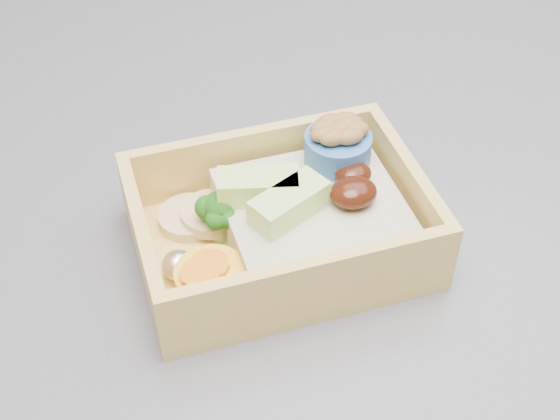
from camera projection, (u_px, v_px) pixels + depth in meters
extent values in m
cube|color=#38383E|center=(350.00, 167.00, 0.57)|extent=(1.24, 0.84, 0.04)
cube|color=#DFB95C|center=(280.00, 245.00, 0.48)|extent=(0.17, 0.13, 0.01)
cube|color=#DFB95C|center=(253.00, 156.00, 0.50)|extent=(0.17, 0.01, 0.04)
cube|color=#DFB95C|center=(312.00, 287.00, 0.42)|extent=(0.17, 0.01, 0.04)
cube|color=#DFB95C|center=(406.00, 188.00, 0.48)|extent=(0.01, 0.11, 0.04)
cube|color=#DFB95C|center=(143.00, 246.00, 0.44)|extent=(0.01, 0.11, 0.04)
cube|color=#BFB087|center=(313.00, 217.00, 0.47)|extent=(0.11, 0.10, 0.03)
ellipsoid|color=#331107|center=(353.00, 192.00, 0.46)|extent=(0.03, 0.02, 0.02)
ellipsoid|color=#331107|center=(353.00, 174.00, 0.47)|extent=(0.02, 0.02, 0.01)
cube|color=#C3F27E|center=(289.00, 203.00, 0.45)|extent=(0.05, 0.04, 0.02)
cube|color=#C3F27E|center=(258.00, 187.00, 0.46)|extent=(0.05, 0.03, 0.02)
cylinder|color=#66924E|center=(221.00, 228.00, 0.47)|extent=(0.01, 0.01, 0.02)
sphere|color=#1F5F15|center=(220.00, 208.00, 0.46)|extent=(0.02, 0.02, 0.02)
sphere|color=#1F5F15|center=(231.00, 204.00, 0.47)|extent=(0.02, 0.02, 0.02)
sphere|color=#1F5F15|center=(207.00, 207.00, 0.46)|extent=(0.02, 0.02, 0.02)
sphere|color=#1F5F15|center=(227.00, 218.00, 0.46)|extent=(0.01, 0.01, 0.01)
sphere|color=#1F5F15|center=(216.00, 219.00, 0.46)|extent=(0.01, 0.01, 0.01)
sphere|color=#1F5F15|center=(216.00, 202.00, 0.47)|extent=(0.01, 0.01, 0.01)
cylinder|color=yellow|center=(212.00, 282.00, 0.44)|extent=(0.04, 0.04, 0.02)
cylinder|color=orange|center=(209.00, 265.00, 0.43)|extent=(0.02, 0.02, 0.00)
cylinder|color=orange|center=(200.00, 274.00, 0.42)|extent=(0.02, 0.02, 0.00)
cylinder|color=tan|center=(189.00, 218.00, 0.48)|extent=(0.04, 0.04, 0.01)
cylinder|color=tan|center=(211.00, 214.00, 0.48)|extent=(0.04, 0.04, 0.01)
ellipsoid|color=silver|center=(232.00, 194.00, 0.49)|extent=(0.02, 0.02, 0.02)
ellipsoid|color=silver|center=(178.00, 265.00, 0.45)|extent=(0.02, 0.02, 0.02)
cylinder|color=#3469B3|center=(338.00, 148.00, 0.48)|extent=(0.04, 0.04, 0.02)
ellipsoid|color=brown|center=(339.00, 130.00, 0.47)|extent=(0.02, 0.01, 0.01)
ellipsoid|color=brown|center=(350.00, 124.00, 0.48)|extent=(0.02, 0.01, 0.01)
ellipsoid|color=brown|center=(324.00, 128.00, 0.47)|extent=(0.02, 0.01, 0.01)
ellipsoid|color=brown|center=(349.00, 136.00, 0.47)|extent=(0.02, 0.01, 0.01)
ellipsoid|color=brown|center=(333.00, 138.00, 0.47)|extent=(0.02, 0.01, 0.01)
ellipsoid|color=brown|center=(355.00, 130.00, 0.47)|extent=(0.02, 0.01, 0.01)
ellipsoid|color=brown|center=(331.00, 122.00, 0.48)|extent=(0.02, 0.01, 0.01)
ellipsoid|color=brown|center=(344.00, 120.00, 0.48)|extent=(0.02, 0.01, 0.01)
ellipsoid|color=brown|center=(325.00, 134.00, 0.47)|extent=(0.02, 0.01, 0.01)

